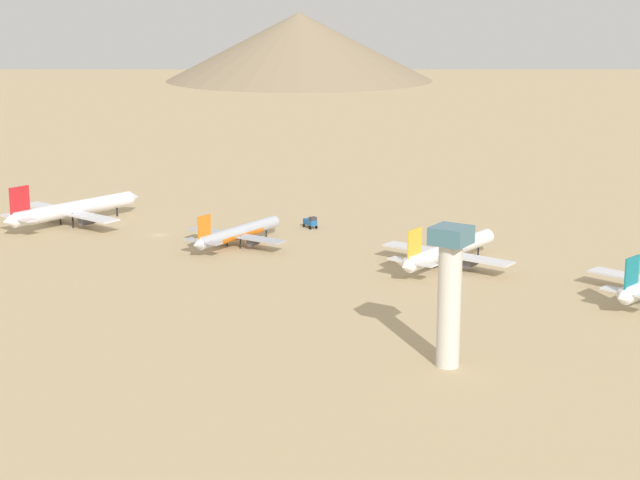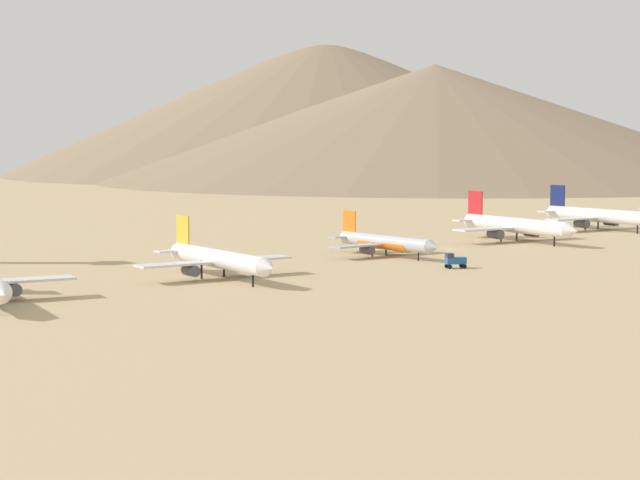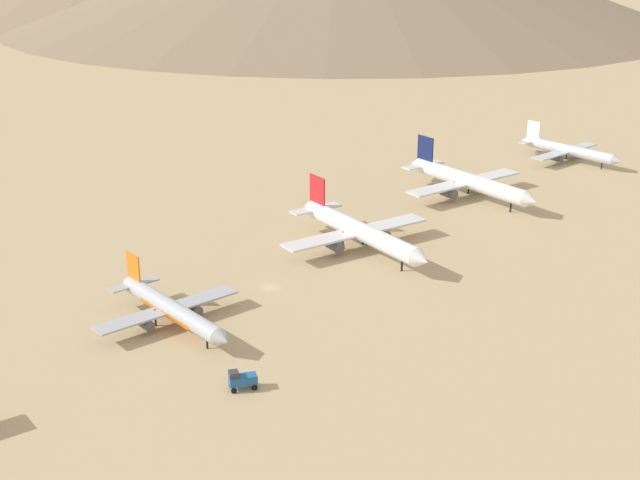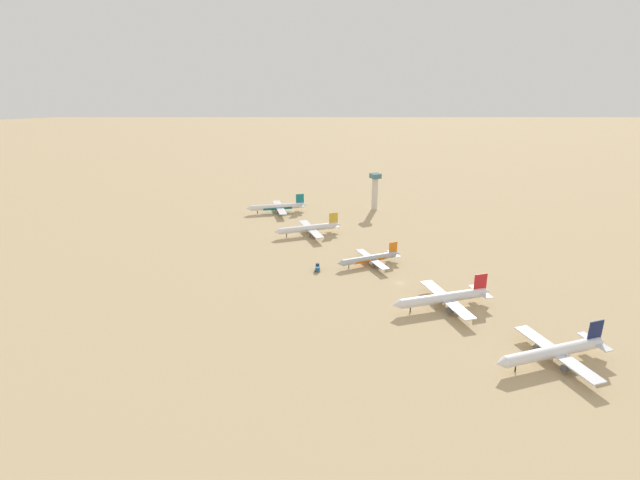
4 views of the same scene
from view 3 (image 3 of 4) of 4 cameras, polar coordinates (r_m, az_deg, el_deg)
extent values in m
plane|color=tan|center=(211.72, -3.20, -3.07)|extent=(1856.83, 1856.83, 0.00)
cylinder|color=#B2B7C1|center=(193.00, -9.59, -4.39)|extent=(36.04, 4.86, 3.79)
cone|color=#B2B7C1|center=(177.95, -6.29, -6.43)|extent=(3.30, 3.81, 3.72)
cone|color=#B2B7C1|center=(208.64, -12.36, -2.65)|extent=(2.90, 3.50, 3.41)
cube|color=orange|center=(204.01, -11.96, -1.81)|extent=(5.50, 0.51, 6.99)
cube|color=#A4A8B2|center=(206.03, -11.96, -2.80)|extent=(3.55, 12.07, 0.36)
cube|color=#A4A8B2|center=(194.46, -9.80, -4.42)|extent=(5.99, 34.08, 0.45)
cylinder|color=#4C4C54|center=(197.17, -8.17, -4.40)|extent=(4.26, 2.42, 2.30)
cylinder|color=#4C4C54|center=(191.78, -11.19, -5.34)|extent=(4.26, 2.42, 2.30)
cylinder|color=black|center=(183.42, -7.31, -6.42)|extent=(0.44, 0.44, 3.81)
cylinder|color=black|center=(197.10, -9.28, -4.56)|extent=(0.44, 0.44, 3.81)
cylinder|color=black|center=(194.78, -10.58, -4.96)|extent=(0.44, 0.44, 3.81)
cylinder|color=orange|center=(193.12, -9.58, -4.46)|extent=(19.87, 4.38, 3.80)
cylinder|color=white|center=(232.82, 2.61, 0.58)|extent=(46.42, 11.23, 4.88)
cone|color=white|center=(214.52, 6.62, -1.30)|extent=(4.73, 5.30, 4.78)
cone|color=white|center=(252.09, -0.76, 2.16)|extent=(4.17, 4.84, 4.39)
cube|color=red|center=(246.70, -0.18, 3.14)|extent=(7.05, 1.42, 8.98)
cube|color=silver|center=(248.89, -0.27, 2.04)|extent=(6.20, 15.82, 0.46)
cube|color=silver|center=(234.56, 2.33, 0.51)|extent=(12.40, 44.09, 0.58)
cylinder|color=#4C4C54|center=(238.79, 3.96, 0.39)|extent=(5.75, 3.67, 2.95)
cylinder|color=#4C4C54|center=(230.15, 0.93, -0.34)|extent=(5.75, 3.67, 2.95)
cylinder|color=black|center=(220.97, 5.31, -1.41)|extent=(0.56, 0.56, 4.90)
cylinder|color=black|center=(238.11, 2.79, 0.28)|extent=(0.56, 0.56, 4.90)
cylinder|color=black|center=(234.40, 1.48, -0.03)|extent=(0.56, 0.56, 4.90)
cylinder|color=white|center=(280.60, 9.60, 3.77)|extent=(46.81, 9.66, 4.91)
cone|color=white|center=(264.43, 13.50, 2.47)|extent=(4.61, 5.21, 4.82)
cone|color=white|center=(297.86, 6.16, 4.91)|extent=(4.05, 4.77, 4.42)
cube|color=#141E51|center=(293.10, 6.82, 5.79)|extent=(7.12, 1.18, 9.05)
cube|color=silver|center=(294.99, 6.67, 4.84)|extent=(5.71, 15.86, 0.47)
cube|color=silver|center=(282.13, 9.31, 3.70)|extent=(10.93, 44.40, 0.58)
cylinder|color=#4C4C54|center=(287.35, 10.53, 3.56)|extent=(5.71, 3.51, 2.97)
cylinder|color=#4C4C54|center=(276.66, 8.30, 3.04)|extent=(5.71, 3.51, 2.97)
cylinder|color=black|center=(270.04, 12.22, 2.28)|extent=(0.57, 0.57, 4.94)
cylinder|color=black|center=(285.91, 9.58, 3.47)|extent=(0.57, 0.57, 4.94)
cylinder|color=black|center=(281.30, 8.61, 3.24)|extent=(0.57, 0.57, 4.94)
cylinder|color=silver|center=(331.17, 15.78, 5.61)|extent=(36.04, 4.30, 3.80)
cone|color=silver|center=(321.37, 18.67, 4.86)|extent=(3.25, 3.77, 3.72)
cone|color=silver|center=(341.69, 13.07, 6.29)|extent=(2.85, 3.46, 3.42)
cube|color=white|center=(338.66, 13.62, 6.89)|extent=(5.50, 0.43, 7.00)
cube|color=#B6BBC5|center=(339.92, 13.48, 6.25)|extent=(3.37, 12.04, 0.36)
cube|color=#B6BBC5|center=(332.11, 15.55, 5.55)|extent=(5.47, 34.06, 0.45)
cylinder|color=#4C4C54|center=(336.94, 16.21, 5.45)|extent=(4.23, 2.36, 2.30)
cylinder|color=#4C4C54|center=(327.15, 15.06, 5.13)|extent=(4.23, 2.36, 2.30)
cylinder|color=black|center=(324.81, 17.74, 4.70)|extent=(0.44, 0.44, 3.82)
cylinder|color=black|center=(335.15, 15.63, 5.38)|extent=(0.44, 0.44, 3.82)
cylinder|color=black|center=(330.92, 15.13, 5.25)|extent=(0.44, 0.44, 3.82)
cube|color=#1E5999|center=(168.00, -5.00, -8.97)|extent=(4.33, 5.68, 1.70)
cube|color=#333338|center=(167.06, -5.59, -8.62)|extent=(2.65, 2.52, 1.10)
cylinder|color=black|center=(167.40, -5.57, -9.65)|extent=(0.79, 1.14, 1.10)
cylinder|color=black|center=(169.37, -5.73, -9.28)|extent=(0.79, 1.14, 1.10)
cylinder|color=black|center=(168.04, -4.23, -9.48)|extent=(0.79, 1.14, 1.10)
cylinder|color=black|center=(170.00, -4.40, -9.11)|extent=(0.79, 1.14, 1.10)
camera|label=1|loc=(408.99, -56.74, 10.27)|focal=59.50mm
camera|label=2|loc=(146.25, -160.66, -39.83)|focal=61.24mm
camera|label=4|loc=(337.57, 50.46, 19.44)|focal=28.83mm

